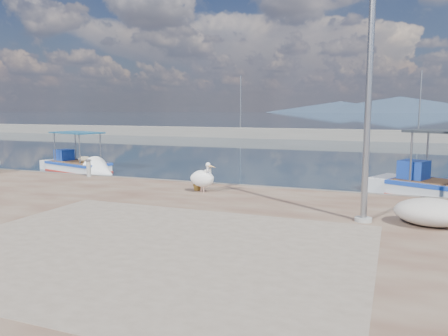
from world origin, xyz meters
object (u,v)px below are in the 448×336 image
(boat_left, at_px, (78,168))
(pelican, at_px, (203,178))
(bollard_near, at_px, (209,175))
(lamp_post, at_px, (369,93))

(boat_left, bearing_deg, pelican, -12.93)
(bollard_near, bearing_deg, pelican, -74.64)
(lamp_post, bearing_deg, boat_left, 153.69)
(pelican, bearing_deg, boat_left, 175.21)
(lamp_post, distance_m, bollard_near, 7.58)
(boat_left, height_order, pelican, boat_left)
(lamp_post, height_order, bollard_near, lamp_post)
(lamp_post, bearing_deg, pelican, 159.09)
(boat_left, height_order, lamp_post, lamp_post)
(boat_left, relative_size, lamp_post, 0.80)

